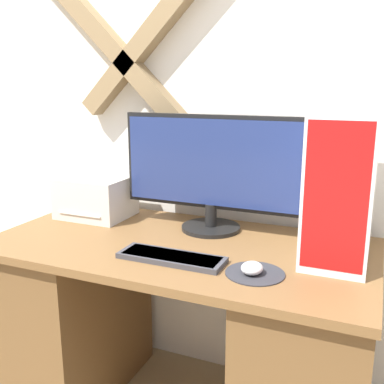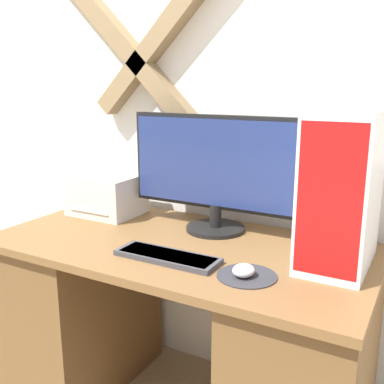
% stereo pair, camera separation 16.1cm
% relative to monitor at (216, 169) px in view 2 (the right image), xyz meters
% --- Properties ---
extents(wall_back, '(6.40, 0.13, 2.70)m').
position_rel_monitor_xyz_m(wall_back, '(-0.06, 0.21, 0.34)').
color(wall_back, white).
rests_on(wall_back, ground_plane).
extents(desk, '(1.42, 0.72, 0.76)m').
position_rel_monitor_xyz_m(desk, '(-0.06, -0.20, -0.62)').
color(desk, brown).
rests_on(desk, ground_plane).
extents(monitor, '(0.75, 0.24, 0.47)m').
position_rel_monitor_xyz_m(monitor, '(0.00, 0.00, 0.00)').
color(monitor, black).
rests_on(monitor, desk).
extents(keyboard, '(0.37, 0.12, 0.02)m').
position_rel_monitor_xyz_m(keyboard, '(-0.01, -0.36, -0.25)').
color(keyboard, '#3D3D42').
rests_on(keyboard, desk).
extents(mousepad, '(0.19, 0.19, 0.00)m').
position_rel_monitor_xyz_m(mousepad, '(0.28, -0.36, -0.25)').
color(mousepad, '#2D2D33').
rests_on(mousepad, desk).
extents(mouse, '(0.07, 0.08, 0.04)m').
position_rel_monitor_xyz_m(mouse, '(0.28, -0.37, -0.23)').
color(mouse, silver).
rests_on(mouse, mousepad).
extents(computer_tower, '(0.21, 0.36, 0.51)m').
position_rel_monitor_xyz_m(computer_tower, '(0.50, -0.12, -0.00)').
color(computer_tower, white).
rests_on(computer_tower, desk).
extents(printer, '(0.30, 0.25, 0.18)m').
position_rel_monitor_xyz_m(printer, '(-0.54, -0.03, -0.17)').
color(printer, beige).
rests_on(printer, desk).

